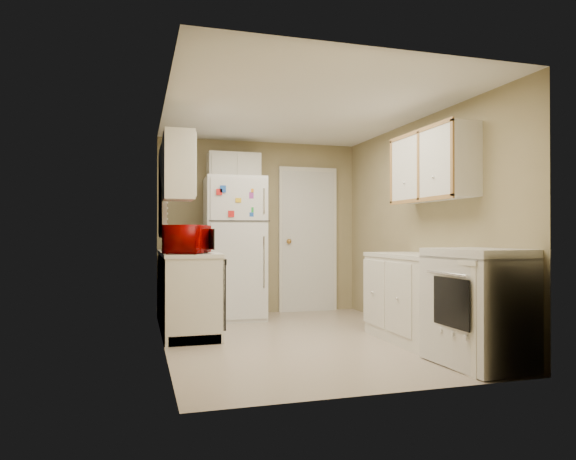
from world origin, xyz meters
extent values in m
plane|color=#BFAF9D|center=(0.00, 0.00, 0.00)|extent=(3.80, 3.80, 0.00)
plane|color=white|center=(0.00, 0.00, 2.40)|extent=(3.80, 3.80, 0.00)
plane|color=#998B65|center=(-1.40, 0.00, 1.20)|extent=(3.80, 3.80, 0.00)
plane|color=#998B65|center=(1.40, 0.00, 1.20)|extent=(3.80, 3.80, 0.00)
plane|color=#998B65|center=(0.00, 1.90, 1.20)|extent=(2.80, 2.80, 0.00)
plane|color=#998B65|center=(0.00, -1.90, 1.20)|extent=(2.80, 2.80, 0.00)
cube|color=silver|center=(-1.10, 0.90, 0.45)|extent=(0.60, 1.80, 0.90)
cube|color=black|center=(-0.81, 0.30, 0.49)|extent=(0.03, 0.58, 0.72)
cube|color=gray|center=(-1.10, 1.05, 0.86)|extent=(0.54, 0.74, 0.16)
imported|color=#8E0100|center=(-1.15, 0.29, 1.05)|extent=(0.61, 0.48, 0.36)
imported|color=silver|center=(-1.15, 1.48, 1.00)|extent=(0.12, 0.12, 0.21)
cube|color=silver|center=(-1.36, 1.05, 1.60)|extent=(0.10, 0.98, 1.08)
cube|color=silver|center=(-1.25, 0.22, 1.80)|extent=(0.30, 0.45, 0.70)
cube|color=silver|center=(-0.44, 1.51, 0.92)|extent=(0.79, 0.77, 1.84)
cube|color=silver|center=(-0.40, 1.75, 2.00)|extent=(0.70, 0.30, 0.40)
cube|color=silver|center=(0.70, 1.86, 1.02)|extent=(0.86, 0.06, 2.08)
cube|color=silver|center=(1.10, -0.80, 0.45)|extent=(0.60, 2.00, 0.90)
cube|color=silver|center=(1.12, -1.44, 0.50)|extent=(0.71, 0.86, 0.99)
cube|color=silver|center=(1.25, -0.50, 1.80)|extent=(0.30, 1.20, 0.70)
camera|label=1|loc=(-1.65, -5.11, 1.10)|focal=32.00mm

